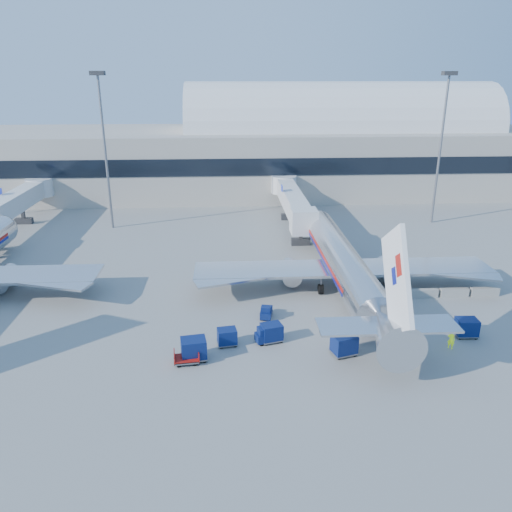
{
  "coord_description": "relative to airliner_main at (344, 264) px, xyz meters",
  "views": [
    {
      "loc": [
        -2.33,
        -44.7,
        21.84
      ],
      "look_at": [
        0.64,
        6.0,
        3.54
      ],
      "focal_mm": 35.0,
      "sensor_mm": 36.0,
      "label": 1
    }
  ],
  "objects": [
    {
      "name": "cart_solo_far",
      "position": [
        8.65,
        -10.91,
        -2.03
      ],
      "size": [
        1.97,
        1.54,
        1.69
      ],
      "rotation": [
        0.0,
        0.0,
        -0.04
      ],
      "color": "#0A194D",
      "rests_on": "ground"
    },
    {
      "name": "mast_west",
      "position": [
        -30.0,
        25.49,
        11.87
      ],
      "size": [
        2.0,
        1.2,
        22.6
      ],
      "color": "slate",
      "rests_on": "ground"
    },
    {
      "name": "barrier_near",
      "position": [
        8.0,
        -2.51,
        -2.48
      ],
      "size": [
        3.0,
        0.55,
        0.9
      ],
      "primitive_type": "cube",
      "color": "#9E9E96",
      "rests_on": "ground"
    },
    {
      "name": "cart_solo_near",
      "position": [
        -2.91,
        -13.34,
        -1.98
      ],
      "size": [
        2.37,
        2.05,
        1.77
      ],
      "rotation": [
        0.0,
        0.0,
        0.29
      ],
      "color": "#0A194D",
      "rests_on": "ground"
    },
    {
      "name": "cart_train_b",
      "position": [
        -12.59,
        -11.2,
        -2.13
      ],
      "size": [
        1.88,
        1.55,
        1.5
      ],
      "rotation": [
        0.0,
        0.0,
        0.16
      ],
      "color": "#0A194D",
      "rests_on": "ground"
    },
    {
      "name": "barrier_far",
      "position": [
        14.6,
        -2.51,
        -2.48
      ],
      "size": [
        3.0,
        0.55,
        0.9
      ],
      "primitive_type": "cube",
      "color": "#9E9E96",
      "rests_on": "ground"
    },
    {
      "name": "terminal",
      "position": [
        -23.6,
        51.46,
        4.6
      ],
      "size": [
        170.0,
        28.15,
        21.0
      ],
      "color": "#B2AA9E",
      "rests_on": "ground"
    },
    {
      "name": "ground",
      "position": [
        -10.0,
        -4.51,
        -2.93
      ],
      "size": [
        260.0,
        260.0,
        0.0
      ],
      "primitive_type": "plane",
      "color": "gray",
      "rests_on": "ground"
    },
    {
      "name": "tug_lead",
      "position": [
        -9.1,
        -10.91,
        -2.26
      ],
      "size": [
        2.46,
        1.68,
        1.46
      ],
      "rotation": [
        0.0,
        0.0,
        0.27
      ],
      "color": "#0A194D",
      "rests_on": "ground"
    },
    {
      "name": "ramp_worker",
      "position": [
        6.39,
        -12.89,
        -2.1
      ],
      "size": [
        0.72,
        0.69,
        1.65
      ],
      "primitive_type": "imported",
      "rotation": [
        0.0,
        0.0,
        2.44
      ],
      "color": "#B9FF1A",
      "rests_on": "ground"
    },
    {
      "name": "tug_left",
      "position": [
        -8.84,
        -6.21,
        -2.32
      ],
      "size": [
        1.39,
        2.2,
        1.33
      ],
      "rotation": [
        0.0,
        0.0,
        1.38
      ],
      "color": "#0A194D",
      "rests_on": "ground"
    },
    {
      "name": "tug_right",
      "position": [
        0.13,
        -9.81,
        -2.33
      ],
      "size": [
        2.17,
        1.37,
        1.32
      ],
      "rotation": [
        0.0,
        0.0,
        -0.19
      ],
      "color": "#0A194D",
      "rests_on": "ground"
    },
    {
      "name": "cart_train_c",
      "position": [
        -15.31,
        -13.41,
        -1.93
      ],
      "size": [
        2.35,
        1.93,
        1.87
      ],
      "rotation": [
        0.0,
        0.0,
        0.16
      ],
      "color": "#0A194D",
      "rests_on": "ground"
    },
    {
      "name": "barrier_mid",
      "position": [
        11.3,
        -2.51,
        -2.48
      ],
      "size": [
        3.0,
        0.55,
        0.9
      ],
      "primitive_type": "cube",
      "color": "#9E9E96",
      "rests_on": "ground"
    },
    {
      "name": "cart_open_red",
      "position": [
        -15.85,
        -13.93,
        -2.54
      ],
      "size": [
        2.17,
        1.64,
        0.54
      ],
      "rotation": [
        0.0,
        0.0,
        0.11
      ],
      "color": "slate",
      "rests_on": "ground"
    },
    {
      "name": "airliner_main",
      "position": [
        0.0,
        0.0,
        0.0
      ],
      "size": [
        32.0,
        37.26,
        12.07
      ],
      "color": "silver",
      "rests_on": "ground"
    },
    {
      "name": "jetbridge_mid",
      "position": [
        -44.4,
        26.3,
        1.0
      ],
      "size": [
        4.4,
        27.5,
        6.25
      ],
      "color": "silver",
      "rests_on": "ground"
    },
    {
      "name": "mast_east",
      "position": [
        20.0,
        25.49,
        11.87
      ],
      "size": [
        2.0,
        1.2,
        22.6
      ],
      "color": "slate",
      "rests_on": "ground"
    },
    {
      "name": "cart_train_a",
      "position": [
        -8.72,
        -10.78,
        -2.05
      ],
      "size": [
        2.17,
        1.87,
        1.63
      ],
      "rotation": [
        0.0,
        0.0,
        0.28
      ],
      "color": "#0A194D",
      "rests_on": "ground"
    },
    {
      "name": "jetbridge_near",
      "position": [
        -2.4,
        26.3,
        1.0
      ],
      "size": [
        4.4,
        27.5,
        6.25
      ],
      "color": "silver",
      "rests_on": "ground"
    }
  ]
}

